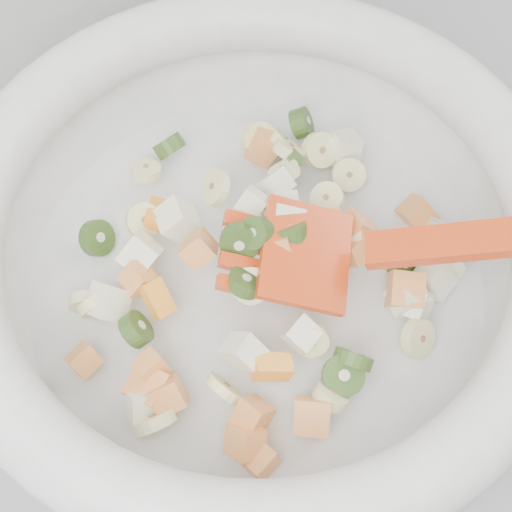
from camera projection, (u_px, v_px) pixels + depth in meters
mixing_bowl at (257, 246)px, 0.52m from camera, size 0.42×0.43×0.16m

